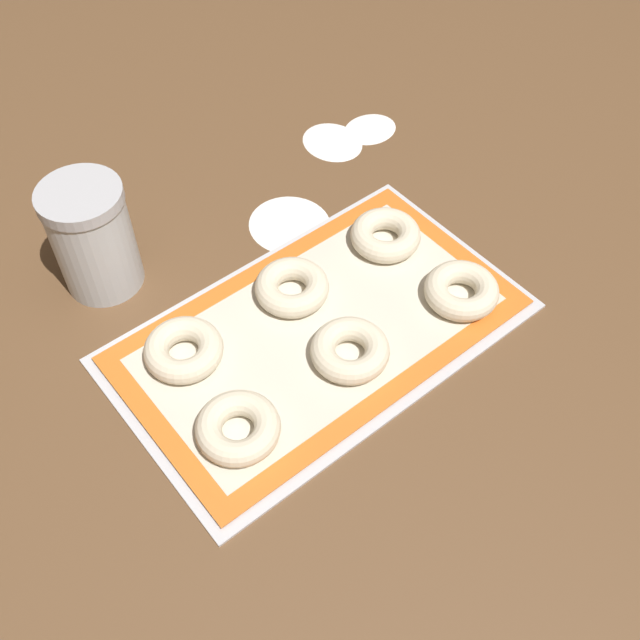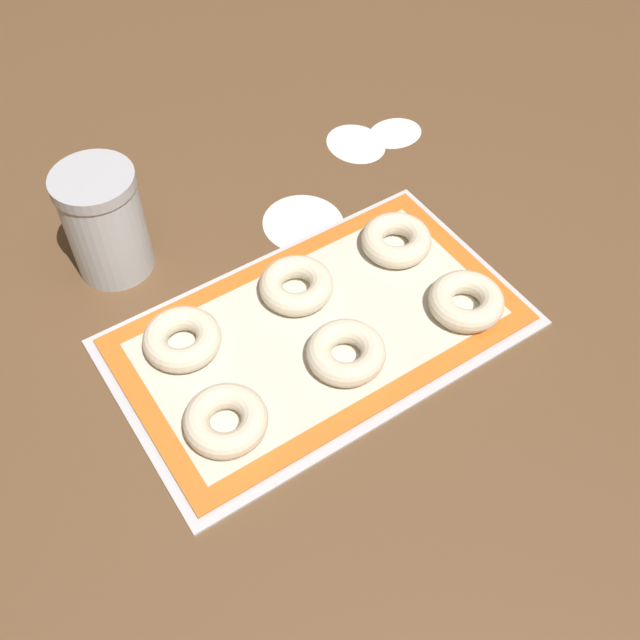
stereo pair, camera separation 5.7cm
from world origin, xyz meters
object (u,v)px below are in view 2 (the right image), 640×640
at_px(bagel_front_right, 466,301).
at_px(bagel_back_left, 182,339).
at_px(bagel_front_center, 347,352).
at_px(bagel_back_center, 296,285).
at_px(flour_canister, 105,223).
at_px(baking_tray, 320,331).
at_px(bagel_back_right, 396,240).
at_px(bagel_front_left, 226,420).

xyz_separation_m(bagel_front_right, bagel_back_left, (-0.33, 0.15, 0.00)).
distance_m(bagel_front_center, bagel_back_left, 0.20).
bearing_deg(bagel_back_left, bagel_front_right, -23.81).
bearing_deg(bagel_back_center, flour_canister, 132.40).
relative_size(bagel_front_center, flour_canister, 0.62).
height_order(baking_tray, bagel_back_left, bagel_back_left).
relative_size(bagel_front_right, bagel_back_right, 1.00).
height_order(baking_tray, bagel_front_left, bagel_front_left).
height_order(bagel_front_right, bagel_back_center, same).
xyz_separation_m(bagel_back_right, flour_canister, (-0.33, 0.20, 0.05)).
bearing_deg(bagel_front_left, bagel_front_center, 0.99).
relative_size(bagel_back_left, bagel_back_center, 1.00).
distance_m(bagel_front_right, bagel_back_center, 0.22).
bearing_deg(bagel_front_center, baking_tray, 90.54).
bearing_deg(bagel_front_center, bagel_back_center, 87.45).
height_order(bagel_back_left, bagel_back_center, same).
bearing_deg(baking_tray, bagel_back_right, 19.83).
xyz_separation_m(bagel_front_left, bagel_front_center, (0.17, 0.00, 0.00)).
height_order(bagel_back_center, bagel_back_right, same).
distance_m(baking_tray, bagel_front_left, 0.18).
xyz_separation_m(bagel_front_center, bagel_back_center, (0.01, 0.13, 0.00)).
xyz_separation_m(bagel_back_center, bagel_back_right, (0.16, -0.01, 0.00)).
bearing_deg(bagel_back_right, bagel_front_center, -144.06).
relative_size(bagel_front_center, bagel_back_right, 1.00).
relative_size(bagel_front_left, bagel_back_left, 1.00).
xyz_separation_m(bagel_back_left, flour_canister, (-0.01, 0.19, 0.05)).
xyz_separation_m(baking_tray, bagel_back_left, (-0.16, 0.07, 0.02)).
bearing_deg(flour_canister, bagel_back_center, -47.60).
height_order(bagel_front_left, bagel_back_left, same).
bearing_deg(baking_tray, bagel_back_center, 84.65).
distance_m(bagel_back_center, bagel_back_right, 0.16).
distance_m(bagel_back_left, flour_canister, 0.19).
bearing_deg(bagel_back_center, bagel_back_left, 178.90).
distance_m(bagel_front_right, flour_canister, 0.48).
xyz_separation_m(baking_tray, bagel_front_left, (-0.17, -0.06, 0.02)).
bearing_deg(bagel_back_left, bagel_back_right, -1.63).
distance_m(bagel_front_center, bagel_back_right, 0.20).
bearing_deg(bagel_front_center, bagel_back_left, 141.08).
distance_m(bagel_front_right, bagel_back_left, 0.36).
relative_size(baking_tray, bagel_front_right, 5.32).
relative_size(bagel_front_right, flour_canister, 0.62).
height_order(bagel_front_center, flour_canister, flour_canister).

